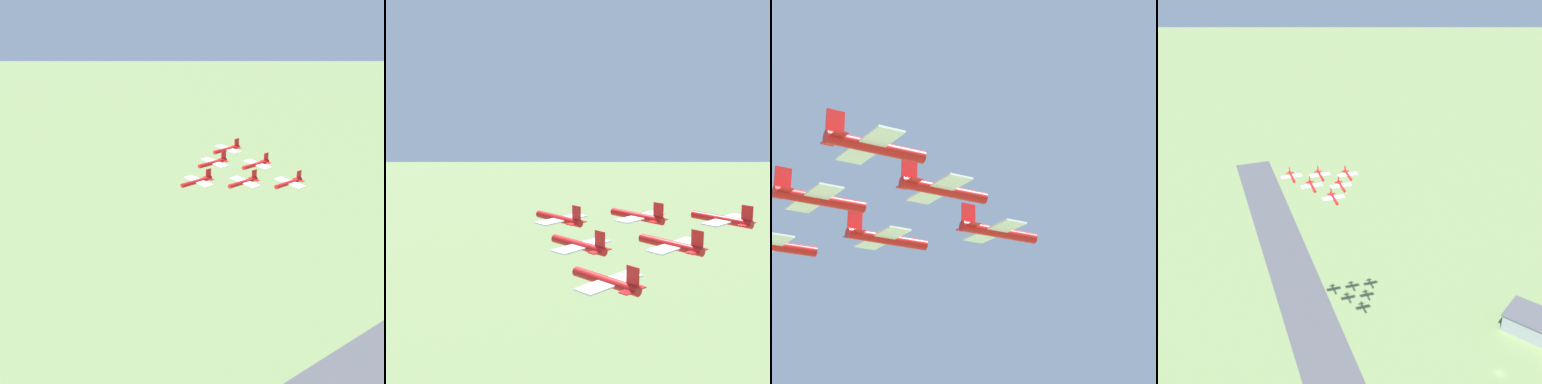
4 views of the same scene
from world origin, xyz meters
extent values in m
cylinder|color=red|center=(57.26, 58.29, 106.72)|extent=(8.26, 6.23, 1.13)
cube|color=white|center=(57.77, 57.94, 106.72)|extent=(6.98, 8.52, 0.19)
cube|color=red|center=(60.39, 56.11, 108.14)|extent=(1.44, 1.06, 2.27)
cube|color=red|center=(60.39, 56.11, 106.72)|extent=(2.82, 3.35, 0.12)
cylinder|color=red|center=(62.23, 47.49, 105.92)|extent=(8.26, 6.23, 1.13)
cube|color=white|center=(62.73, 47.13, 105.92)|extent=(6.98, 8.52, 0.19)
cube|color=red|center=(65.36, 45.31, 107.34)|extent=(1.44, 1.06, 2.27)
cube|color=red|center=(65.36, 45.31, 105.92)|extent=(2.82, 3.35, 0.12)
cylinder|color=red|center=(69.12, 57.38, 107.79)|extent=(8.26, 6.23, 1.13)
cube|color=white|center=(69.63, 57.03, 107.79)|extent=(6.98, 8.52, 0.19)
cube|color=red|center=(72.25, 55.20, 109.21)|extent=(1.44, 1.06, 2.27)
cube|color=red|center=(72.25, 55.20, 107.79)|extent=(2.82, 3.35, 0.12)
cylinder|color=red|center=(67.19, 36.68, 105.14)|extent=(8.26, 6.23, 1.13)
cube|color=white|center=(67.70, 36.32, 105.14)|extent=(6.98, 8.52, 0.19)
cube|color=red|center=(70.32, 34.50, 106.56)|extent=(1.44, 1.06, 2.27)
cube|color=red|center=(70.32, 34.50, 105.14)|extent=(2.82, 3.35, 0.12)
cylinder|color=red|center=(74.09, 46.57, 106.81)|extent=(8.26, 6.23, 1.13)
cube|color=white|center=(74.59, 46.22, 106.81)|extent=(6.98, 8.52, 0.19)
cube|color=red|center=(77.21, 44.39, 108.22)|extent=(1.44, 1.06, 2.27)
cube|color=red|center=(77.21, 44.39, 106.81)|extent=(2.82, 3.35, 0.12)
cylinder|color=red|center=(80.98, 56.47, 108.03)|extent=(8.26, 6.23, 1.13)
cube|color=white|center=(81.49, 56.11, 108.03)|extent=(6.98, 8.52, 0.19)
cube|color=red|center=(84.11, 54.29, 109.45)|extent=(1.44, 1.06, 2.27)
cube|color=red|center=(84.11, 54.29, 108.03)|extent=(2.82, 3.35, 0.12)
camera|label=1|loc=(-61.65, 22.25, 155.28)|focal=50.00mm
camera|label=2|loc=(74.10, -18.78, 125.32)|focal=50.00mm
camera|label=3|loc=(143.65, 92.47, 78.91)|focal=85.00mm
camera|label=4|loc=(-56.82, 196.94, 207.40)|focal=50.00mm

